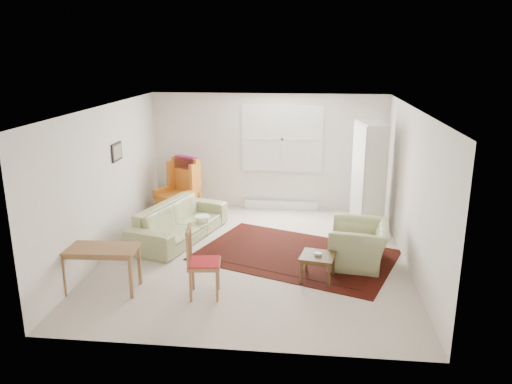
# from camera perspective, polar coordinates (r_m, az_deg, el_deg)

# --- Properties ---
(room) EXTENTS (5.04, 5.54, 2.51)m
(room) POSITION_cam_1_polar(r_m,az_deg,el_deg) (8.31, 0.06, 1.20)
(room) COLOR #C0B3A4
(room) RESTS_ON ground
(rug) EXTENTS (3.71, 3.04, 0.03)m
(rug) POSITION_cam_1_polar(r_m,az_deg,el_deg) (8.58, 4.51, -7.13)
(rug) COLOR black
(rug) RESTS_ON ground
(sofa) EXTENTS (1.47, 2.38, 0.90)m
(sofa) POSITION_cam_1_polar(r_m,az_deg,el_deg) (9.26, -8.74, -2.63)
(sofa) COLOR #979F6A
(sofa) RESTS_ON ground
(armchair) EXTENTS (1.05, 1.16, 0.82)m
(armchair) POSITION_cam_1_polar(r_m,az_deg,el_deg) (8.26, 11.71, -5.41)
(armchair) COLOR #979F6A
(armchair) RESTS_ON ground
(wingback_chair) EXTENTS (0.96, 0.98, 1.22)m
(wingback_chair) POSITION_cam_1_polar(r_m,az_deg,el_deg) (10.50, -9.04, 0.49)
(wingback_chair) COLOR orange
(wingback_chair) RESTS_ON ground
(coffee_table) EXTENTS (0.58, 0.58, 0.41)m
(coffee_table) POSITION_cam_1_polar(r_m,az_deg,el_deg) (7.68, 7.04, -8.54)
(coffee_table) COLOR #422C14
(coffee_table) RESTS_ON ground
(stool) EXTENTS (0.35, 0.35, 0.39)m
(stool) POSITION_cam_1_polar(r_m,az_deg,el_deg) (9.43, -6.13, -3.84)
(stool) COLOR white
(stool) RESTS_ON ground
(cabinet) EXTENTS (0.58, 0.90, 2.08)m
(cabinet) POSITION_cam_1_polar(r_m,az_deg,el_deg) (9.75, 12.78, 1.71)
(cabinet) COLOR silver
(cabinet) RESTS_ON ground
(desk) EXTENTS (1.08, 0.59, 0.66)m
(desk) POSITION_cam_1_polar(r_m,az_deg,el_deg) (7.59, -17.17, -8.39)
(desk) COLOR olive
(desk) RESTS_ON ground
(desk_chair) EXTENTS (0.51, 0.51, 1.03)m
(desk_chair) POSITION_cam_1_polar(r_m,az_deg,el_deg) (7.07, -5.94, -7.96)
(desk_chair) COLOR olive
(desk_chair) RESTS_ON ground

